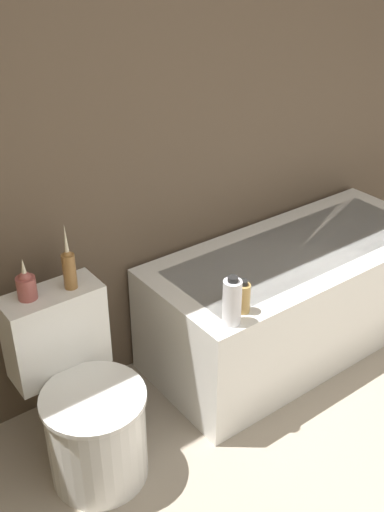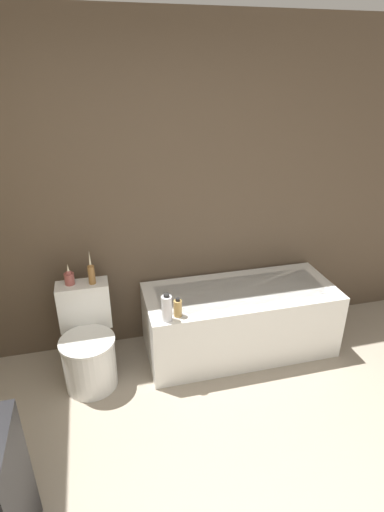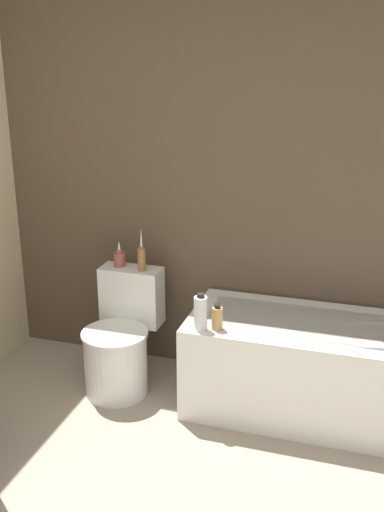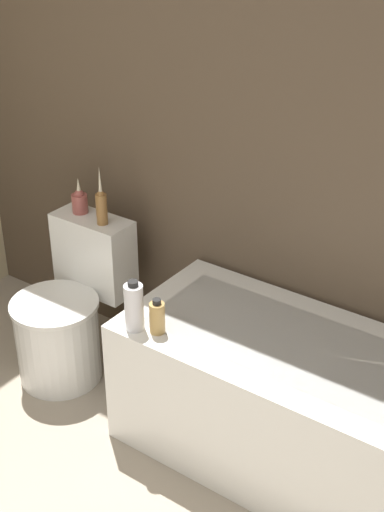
# 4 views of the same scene
# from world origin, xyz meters

# --- Properties ---
(wall_back_tiled) EXTENTS (6.40, 0.06, 2.60)m
(wall_back_tiled) POSITION_xyz_m (0.00, 2.36, 1.30)
(wall_back_tiled) COLOR brown
(wall_back_tiled) RESTS_ON ground_plane
(bathtub) EXTENTS (1.58, 0.67, 0.57)m
(bathtub) POSITION_xyz_m (0.77, 1.97, 0.29)
(bathtub) COLOR white
(bathtub) RESTS_ON ground
(toilet) EXTENTS (0.41, 0.58, 0.74)m
(toilet) POSITION_xyz_m (-0.48, 1.90, 0.31)
(toilet) COLOR white
(toilet) RESTS_ON ground
(vase_gold) EXTENTS (0.07, 0.07, 0.17)m
(vase_gold) POSITION_xyz_m (-0.57, 2.12, 0.80)
(vase_gold) COLOR #994C47
(vase_gold) RESTS_ON toilet
(vase_silver) EXTENTS (0.05, 0.05, 0.28)m
(vase_silver) POSITION_xyz_m (-0.40, 2.09, 0.83)
(vase_silver) COLOR olive
(vase_silver) RESTS_ON toilet
(shampoo_bottle_tall) EXTENTS (0.08, 0.08, 0.22)m
(shampoo_bottle_tall) POSITION_xyz_m (0.10, 1.71, 0.67)
(shampoo_bottle_tall) COLOR silver
(shampoo_bottle_tall) RESTS_ON bathtub
(shampoo_bottle_short) EXTENTS (0.06, 0.06, 0.15)m
(shampoo_bottle_short) POSITION_xyz_m (0.19, 1.74, 0.64)
(shampoo_bottle_short) COLOR tan
(shampoo_bottle_short) RESTS_ON bathtub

